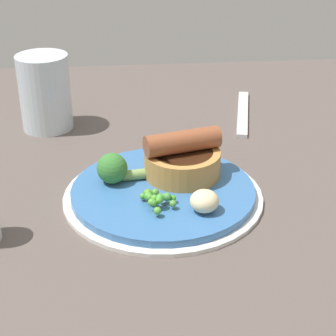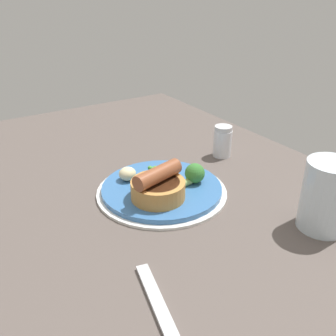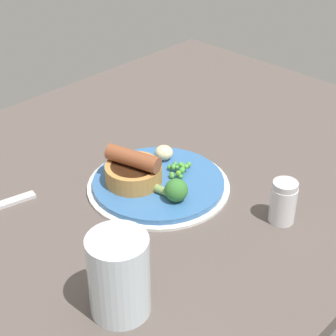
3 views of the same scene
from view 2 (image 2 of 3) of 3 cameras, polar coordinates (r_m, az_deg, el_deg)
The scene contains 9 objects.
dining_table at distance 69.91cm, azimuth -4.99°, elevation -4.78°, with size 110.00×80.00×3.00cm, color #564C47.
dinner_plate at distance 68.52cm, azimuth -0.96°, elevation -3.37°, with size 23.76×23.76×1.40cm.
sausage_pudding at distance 63.53cm, azimuth -1.54°, elevation -2.82°, with size 9.33×9.63×5.84cm.
pea_pile at distance 71.08cm, azimuth -1.91°, elevation -0.56°, with size 5.11×4.11×1.78cm.
broccoli_floret_far at distance 68.62cm, azimuth 3.97°, elevation -0.93°, with size 3.70×5.92×3.70cm.
potato_chunk_0 at distance 69.86cm, azimuth -6.54°, elevation -0.97°, with size 3.22×3.14×2.52cm, color beige.
fork at distance 46.15cm, azimuth -0.69°, elevation -21.77°, with size 18.00×1.60×0.60cm, color silver.
drinking_glass at distance 61.76cm, azimuth 23.06°, elevation -3.93°, with size 7.63×7.63×11.23cm, color silver.
salt_shaker at distance 82.78cm, azimuth 8.31°, elevation 4.05°, with size 3.99×3.99×6.92cm.
Camera 2 is at (53.30, -26.98, 37.81)cm, focal length 40.00 mm.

